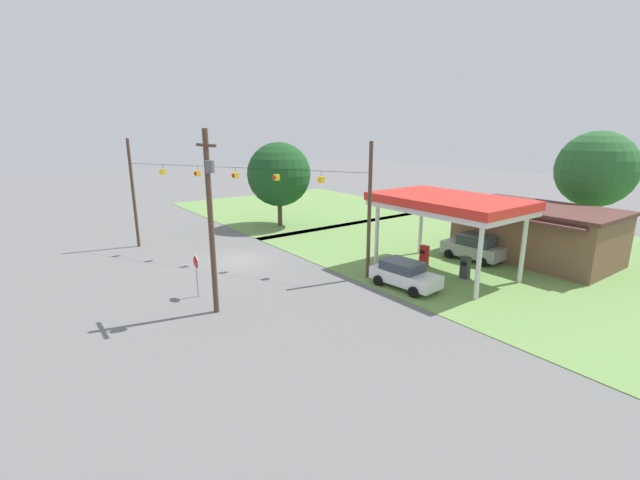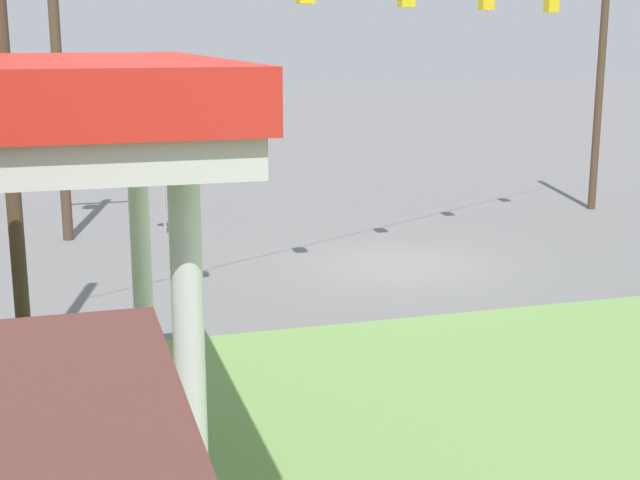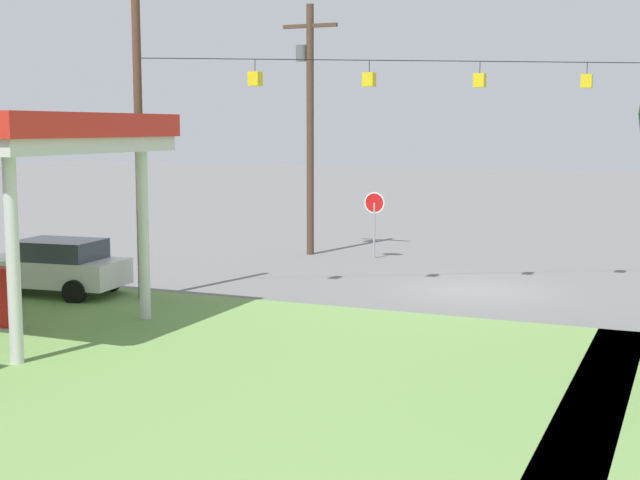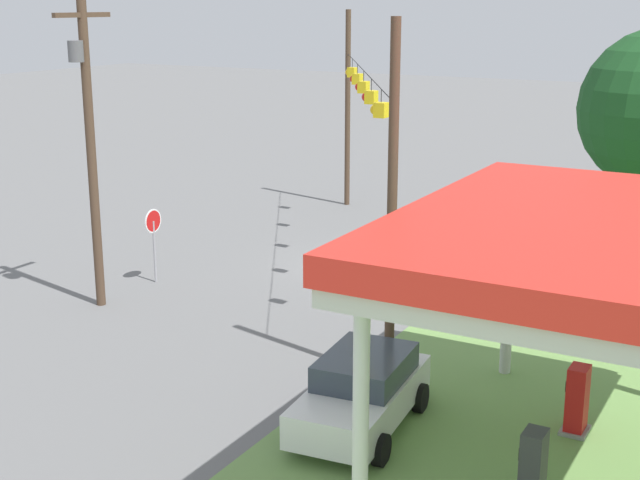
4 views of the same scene
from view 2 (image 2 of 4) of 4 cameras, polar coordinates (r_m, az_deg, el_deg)
The scene contains 4 objects.
ground_plane at distance 21.74m, azimuth 5.18°, elevation -1.62°, with size 160.00×160.00×0.00m, color slate.
stop_sign_roadside at distance 25.11m, azimuth -10.03°, elevation 4.44°, with size 0.80×0.08×2.50m.
utility_pole_main at distance 24.70m, azimuth -16.67°, elevation 12.13°, with size 2.20×0.44×9.50m.
signal_span_gantry at distance 21.06m, azimuth 5.44°, elevation 11.25°, with size 17.30×10.24×8.75m.
Camera 2 is at (7.78, 19.55, 5.47)m, focal length 50.00 mm.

